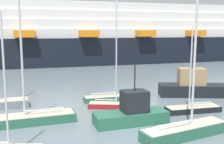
# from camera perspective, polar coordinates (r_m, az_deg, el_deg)

# --- Properties ---
(ground_plane) EXTENTS (600.00, 600.00, 0.00)m
(ground_plane) POSITION_cam_1_polar(r_m,az_deg,el_deg) (19.95, 8.66, -14.26)
(ground_plane) COLOR slate
(sailboat_3) EXTENTS (7.40, 2.67, 12.52)m
(sailboat_3) POSITION_cam_1_polar(r_m,az_deg,el_deg) (23.87, -16.73, -9.10)
(sailboat_3) COLOR #2D6B51
(sailboat_3) RESTS_ON ground_plane
(sailboat_4) EXTENTS (7.34, 3.25, 12.60)m
(sailboat_4) POSITION_cam_1_polar(r_m,az_deg,el_deg) (20.83, 15.43, -11.54)
(sailboat_4) COLOR #2D6B51
(sailboat_4) RESTS_ON ground_plane
(sailboat_5) EXTENTS (5.38, 1.55, 8.16)m
(sailboat_5) POSITION_cam_1_polar(r_m,az_deg,el_deg) (27.14, 16.88, -7.36)
(sailboat_5) COLOR black
(sailboat_5) RESTS_ON ground_plane
(sailboat_6) EXTENTS (5.03, 2.67, 7.06)m
(sailboat_6) POSITION_cam_1_polar(r_m,az_deg,el_deg) (27.26, 0.12, -6.96)
(sailboat_6) COLOR maroon
(sailboat_6) RESTS_ON ground_plane
(sailboat_7) EXTENTS (6.40, 1.69, 12.20)m
(sailboat_7) POSITION_cam_1_polar(r_m,az_deg,el_deg) (30.14, 0.02, -4.97)
(sailboat_7) COLOR #2D6B51
(sailboat_7) RESTS_ON ground_plane
(fishing_boat_0) EXTENTS (8.74, 4.62, 6.27)m
(fishing_boat_0) POSITION_cam_1_polar(r_m,az_deg,el_deg) (33.59, 17.00, -2.90)
(fishing_boat_0) COLOR black
(fishing_boat_0) RESTS_ON ground_plane
(fishing_boat_2) EXTENTS (6.42, 2.67, 5.01)m
(fishing_boat_2) POSITION_cam_1_polar(r_m,az_deg,el_deg) (22.83, 4.29, -8.60)
(fishing_boat_2) COLOR #2D6B51
(fishing_boat_2) RESTS_ON ground_plane
(cruise_ship) EXTENTS (112.49, 22.64, 19.78)m
(cruise_ship) POSITION_cam_1_polar(r_m,az_deg,el_deg) (67.11, -0.99, 7.62)
(cruise_ship) COLOR black
(cruise_ship) RESTS_ON ground_plane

